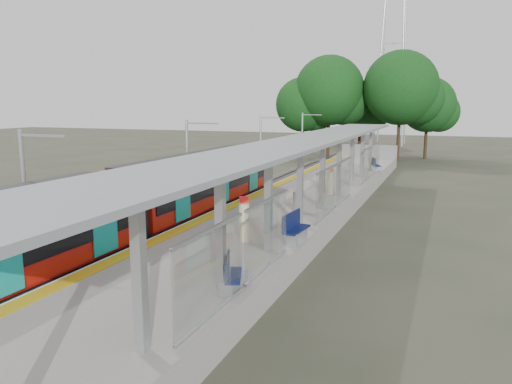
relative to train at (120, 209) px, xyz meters
The scene contains 15 objects.
trackbed 10.09m from the train, 90.01° to the left, with size 3.00×70.00×0.24m, color #59544C.
platform 10.99m from the train, 65.57° to the left, with size 6.00×50.00×1.00m, color gray.
tactile_strip 10.15m from the train, 78.87° to the left, with size 0.60×50.00×0.02m, color gold.
end_fence 35.15m from the train, 82.64° to the left, with size 6.00×0.10×1.20m, color #9EA0A5.
train is the anchor object (origin of this frame).
canopy 8.89m from the train, 44.93° to the left, with size 3.27×38.00×3.66m.
pylon 65.24m from the train, 86.82° to the left, with size 8.00×4.00×38.00m, color #9EA0A5, non-canonical shape.
tree_cluster 42.07m from the train, 85.90° to the left, with size 19.89×12.41×12.08m.
catenary_masts 9.11m from the train, 100.91° to the left, with size 2.08×48.16×5.40m.
bench_near 7.97m from the train, 31.02° to the right, with size 0.94×1.50×0.99m.
bench_mid 7.19m from the train, 10.97° to the left, with size 0.67×1.75×1.17m.
bench_far 24.60m from the train, 73.65° to the left, with size 1.04×1.61×1.06m.
info_pillar_near 5.24m from the train, ahead, with size 0.40×0.40×1.78m.
info_pillar_far 13.52m from the train, 63.78° to the left, with size 0.37×0.37×1.65m.
litter_bin 8.79m from the train, 50.56° to the left, with size 0.49×0.49×1.01m, color #9EA0A5.
Camera 1 is at (7.98, -6.49, 6.29)m, focal length 35.00 mm.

